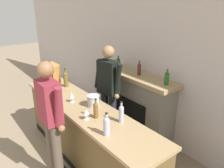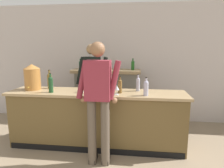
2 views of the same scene
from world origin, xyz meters
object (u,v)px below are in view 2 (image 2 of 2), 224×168
Objects in this scene: person_bartender at (92,84)px; ice_bucket_steel at (102,85)px; wine_glass_mid_counter at (117,88)px; fireplace_stone at (106,95)px; wine_bottle_riesling_slim at (50,80)px; wine_bottle_port_short at (138,84)px; person_customer at (98,99)px; wine_glass_near_bucket at (82,86)px; wine_bottle_rose_blush at (146,87)px; copper_dispenser at (32,77)px; wine_bottle_cabernet_heavy at (51,84)px; wine_bottle_chardonnay_pale at (120,86)px.

person_bartender reaches higher than ice_bucket_steel.
ice_bucket_steel is 0.42m from wine_glass_mid_counter.
fireplace_stone is 4.45× the size of wine_bottle_riesling_slim.
wine_bottle_port_short is at bearing 2.60° from ice_bucket_steel.
fireplace_stone reaches higher than ice_bucket_steel.
wine_glass_near_bucket is at bearing 127.10° from person_customer.
wine_bottle_rose_blush is 0.36m from wine_bottle_port_short.
wine_bottle_riesling_slim reaches higher than wine_bottle_port_short.
wine_bottle_port_short reaches higher than wine_glass_near_bucket.
copper_dispenser is at bearing -135.09° from fireplace_stone.
wine_glass_mid_counter is 0.63m from wine_glass_near_bucket.
person_bartender is 5.19× the size of wine_bottle_riesling_slim.
person_customer is 0.71m from ice_bucket_steel.
wine_glass_mid_counter is (0.38, -1.38, 0.47)m from fireplace_stone.
person_bartender is at bearing 55.75° from wine_bottle_cabernet_heavy.
wine_bottle_cabernet_heavy reaches higher than wine_glass_mid_counter.
ice_bucket_steel is 0.65× the size of wine_bottle_rose_blush.
fireplace_stone is 10.13× the size of wine_glass_mid_counter.
copper_dispenser is at bearing -152.33° from wine_bottle_riesling_slim.
person_customer is 1.27m from person_bartender.
person_customer is at bearing -24.96° from copper_dispenser.
copper_dispenser reaches higher than wine_bottle_cabernet_heavy.
wine_bottle_riesling_slim is at bearing 164.83° from wine_glass_mid_counter.
person_customer is 5.45× the size of wine_bottle_cabernet_heavy.
person_bartender is at bearing 32.06° from copper_dispenser.
person_bartender is at bearing 152.43° from wine_bottle_port_short.
fireplace_stone is 1.51m from wine_glass_mid_counter.
person_customer reaches higher than wine_bottle_riesling_slim.
wine_bottle_riesling_slim is (-1.64, 0.02, 0.02)m from wine_bottle_port_short.
person_customer is 3.94× the size of copper_dispenser.
wine_bottle_chardonnay_pale is (-0.30, -0.20, -0.00)m from wine_bottle_port_short.
wine_bottle_cabernet_heavy reaches higher than ice_bucket_steel.
fireplace_stone is 1.70m from wine_bottle_rose_blush.
wine_bottle_cabernet_heavy is (-1.60, 0.03, 0.01)m from wine_bottle_rose_blush.
fireplace_stone is at bearing 48.55° from wine_bottle_riesling_slim.
wine_bottle_cabernet_heavy is at bearing -62.97° from wine_bottle_riesling_slim.
fireplace_stone reaches higher than wine_bottle_port_short.
wine_bottle_riesling_slim reaches higher than wine_bottle_chardonnay_pale.
wine_glass_near_bucket is at bearing -91.87° from person_bartender.
person_customer is at bearing -119.44° from wine_glass_mid_counter.
fireplace_stone is 9.56× the size of wine_glass_near_bucket.
ice_bucket_steel is 0.65× the size of wine_bottle_port_short.
person_bartender reaches higher than wine_bottle_rose_blush.
wine_bottle_riesling_slim is (-1.76, 0.36, 0.02)m from wine_bottle_rose_blush.
person_bartender is 0.71m from wine_glass_near_bucket.
wine_bottle_rose_blush is 1.09m from wine_glass_near_bucket.
person_customer is 6.13× the size of wine_bottle_rose_blush.
copper_dispenser is 1.55× the size of wine_bottle_port_short.
wine_bottle_chardonnay_pale is at bearing 5.01° from wine_bottle_cabernet_heavy.
ice_bucket_steel is (-0.06, 0.70, 0.06)m from person_customer.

